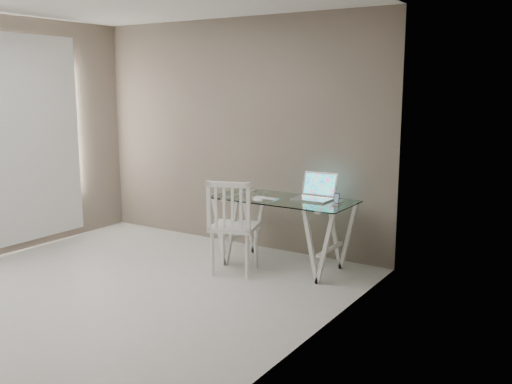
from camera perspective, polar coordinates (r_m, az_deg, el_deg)
room at (r=5.21m, az=-16.56°, el=7.97°), size 4.50×4.52×2.71m
desk at (r=6.08m, az=2.72°, el=-4.03°), size 1.50×0.70×0.75m
chair at (r=5.80m, az=-2.40°, el=-3.08°), size 0.57×0.57×0.99m
laptop at (r=6.01m, az=5.97°, el=-0.07°), size 0.39×0.35×0.27m
keyboard at (r=5.99m, az=0.91°, el=-0.63°), size 0.27×0.12×0.01m
mouse at (r=5.82m, az=0.18°, el=-0.82°), size 0.12×0.07×0.04m
phone_dock at (r=5.72m, az=8.04°, el=-0.97°), size 0.06×0.06×0.12m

